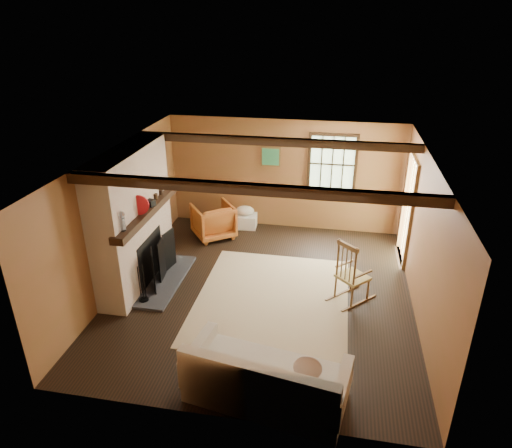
% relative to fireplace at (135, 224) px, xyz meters
% --- Properties ---
extents(ground, '(5.50, 5.50, 0.00)m').
position_rel_fireplace_xyz_m(ground, '(2.23, 0.00, -1.10)').
color(ground, black).
rests_on(ground, ground).
extents(room_envelope, '(5.02, 5.52, 2.44)m').
position_rel_fireplace_xyz_m(room_envelope, '(2.45, 0.26, 0.53)').
color(room_envelope, brown).
rests_on(room_envelope, ground).
extents(fireplace, '(1.02, 2.30, 2.40)m').
position_rel_fireplace_xyz_m(fireplace, '(0.00, 0.00, 0.00)').
color(fireplace, '#A05C3E').
rests_on(fireplace, ground).
extents(rug, '(2.50, 3.00, 0.01)m').
position_rel_fireplace_xyz_m(rug, '(2.43, -0.20, -1.10)').
color(rug, tan).
rests_on(rug, ground).
extents(rocking_chair, '(0.85, 0.86, 1.10)m').
position_rel_fireplace_xyz_m(rocking_chair, '(3.69, 0.03, -0.64)').
color(rocking_chair, tan).
rests_on(rocking_chair, ground).
extents(sofa, '(2.09, 1.19, 0.80)m').
position_rel_fireplace_xyz_m(sofa, '(2.67, -2.39, -0.82)').
color(sofa, silver).
rests_on(sofa, ground).
extents(firewood_pile, '(0.58, 0.11, 0.21)m').
position_rel_fireplace_xyz_m(firewood_pile, '(0.40, 2.60, -1.00)').
color(firewood_pile, brown).
rests_on(firewood_pile, ground).
extents(laundry_basket, '(0.52, 0.41, 0.30)m').
position_rel_fireplace_xyz_m(laundry_basket, '(1.40, 2.51, -0.95)').
color(laundry_basket, white).
rests_on(laundry_basket, ground).
extents(basket_pillow, '(0.48, 0.43, 0.20)m').
position_rel_fireplace_xyz_m(basket_pillow, '(1.40, 2.51, -0.70)').
color(basket_pillow, silver).
rests_on(basket_pillow, laundry_basket).
extents(armchair, '(1.11, 1.11, 0.73)m').
position_rel_fireplace_xyz_m(armchair, '(0.83, 1.93, -0.74)').
color(armchair, '#BF6026').
rests_on(armchair, ground).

